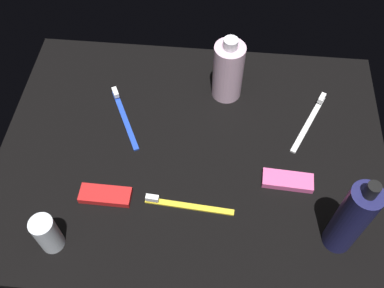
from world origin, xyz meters
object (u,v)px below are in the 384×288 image
Objects in this scene: lotion_bottle at (351,219)px; toothbrush_white at (311,119)px; snack_bar_pink at (288,181)px; snack_bar_red at (105,195)px; toothbrush_blue at (123,115)px; toothbrush_yellow at (184,205)px; deodorant_stick at (47,234)px; bodywash_bottle at (228,71)px.

lotion_bottle is 30.03cm from toothbrush_white.
snack_bar_pink is (-9.02, 11.78, -8.82)cm from lotion_bottle.
snack_bar_pink is at bearing 11.25° from snack_bar_red.
toothbrush_blue is 0.99× the size of toothbrush_white.
deodorant_stick is at bearing -157.16° from toothbrush_yellow.
bodywash_bottle is 1.60× the size of snack_bar_red.
toothbrush_blue is 1.60× the size of snack_bar_pink.
lotion_bottle reaches higher than toothbrush_blue.
bodywash_bottle is at bearing 22.21° from toothbrush_blue.
snack_bar_red is (7.93, 10.62, -3.79)cm from deodorant_stick.
deodorant_stick is (-30.86, -40.88, -2.95)cm from bodywash_bottle.
snack_bar_red is at bearing -151.02° from toothbrush_white.
toothbrush_white is 1.61× the size of snack_bar_red.
bodywash_bottle reaches higher than snack_bar_red.
bodywash_bottle is 51.31cm from deodorant_stick.
deodorant_stick is at bearing -145.89° from toothbrush_white.
snack_bar_red and snack_bar_pink have the same top height.
lotion_bottle is 17.26cm from snack_bar_pink.
toothbrush_white is at bearing 96.59° from lotion_bottle.
deodorant_stick is 48.18cm from snack_bar_pink.
bodywash_bottle reaches higher than toothbrush_yellow.
toothbrush_yellow is at bearing -52.90° from toothbrush_blue.
deodorant_stick reaches higher than snack_bar_red.
lotion_bottle is 46.92cm from snack_bar_red.
snack_bar_red is at bearing 53.27° from deodorant_stick.
toothbrush_white is at bearing 42.25° from toothbrush_yellow.
deodorant_stick is 0.87× the size of snack_bar_pink.
lotion_bottle is 31.45cm from toothbrush_yellow.
lotion_bottle is 2.36× the size of deodorant_stick.
bodywash_bottle is 38.56cm from snack_bar_red.
deodorant_stick is 0.87× the size of snack_bar_red.
snack_bar_pink is at bearing 127.43° from lotion_bottle.
snack_bar_pink is (20.80, 7.41, 0.14)cm from toothbrush_yellow.
toothbrush_white reaches higher than snack_bar_pink.
snack_bar_red is at bearing -89.55° from toothbrush_blue.
deodorant_stick reaches higher than toothbrush_yellow.
toothbrush_yellow is 1.73× the size of snack_bar_pink.
toothbrush_blue is 1.60× the size of snack_bar_red.
bodywash_bottle is 1.60× the size of snack_bar_pink.
lotion_bottle is at bearing -49.72° from snack_bar_pink.
toothbrush_blue is (-45.99, 25.75, -8.96)cm from lotion_bottle.
bodywash_bottle reaches higher than snack_bar_pink.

